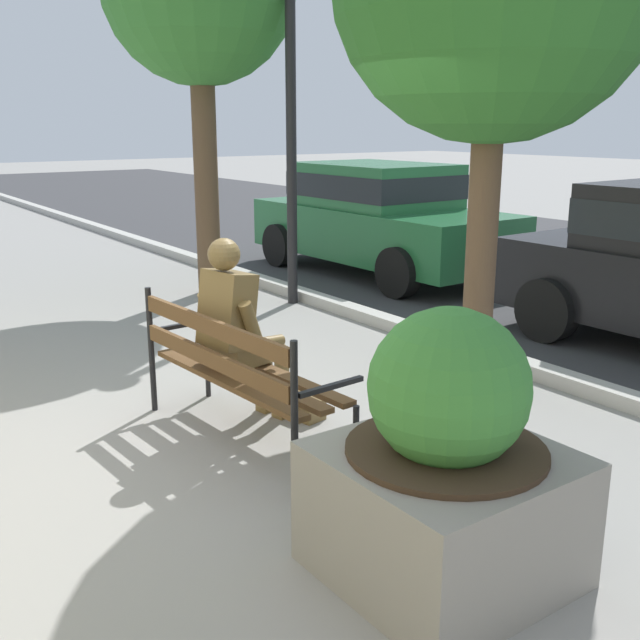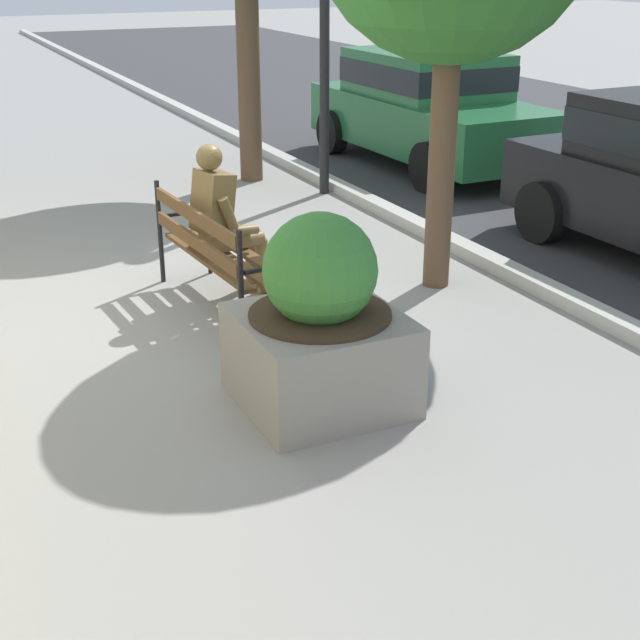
{
  "view_description": "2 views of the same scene",
  "coord_description": "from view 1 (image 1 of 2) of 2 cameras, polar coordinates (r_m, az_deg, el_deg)",
  "views": [
    {
      "loc": [
        4.21,
        -2.1,
        2.11
      ],
      "look_at": [
        0.02,
        0.86,
        0.75
      ],
      "focal_mm": 41.87,
      "sensor_mm": 36.0,
      "label": 1
    },
    {
      "loc": [
        6.81,
        -2.1,
        2.82
      ],
      "look_at": [
        1.94,
        0.21,
        0.6
      ],
      "focal_mm": 50.14,
      "sensor_mm": 36.0,
      "label": 2
    }
  ],
  "objects": [
    {
      "name": "concrete_planter",
      "position": [
        3.59,
        9.53,
        -11.01
      ],
      "size": [
        1.04,
        1.04,
        1.32
      ],
      "color": "gray",
      "rests_on": "ground"
    },
    {
      "name": "parked_car_green",
      "position": [
        10.78,
        4.44,
        8.02
      ],
      "size": [
        4.13,
        1.99,
        1.56
      ],
      "color": "#236638",
      "rests_on": "ground"
    },
    {
      "name": "bronze_statue_seated",
      "position": [
        5.24,
        -5.73,
        -1.2
      ],
      "size": [
        0.59,
        0.84,
        1.37
      ],
      "color": "brown",
      "rests_on": "ground"
    },
    {
      "name": "ground_plane",
      "position": [
        5.15,
        -8.04,
        -9.47
      ],
      "size": [
        80.0,
        80.0,
        0.0
      ],
      "primitive_type": "plane",
      "color": "gray"
    },
    {
      "name": "curb_stone",
      "position": [
        6.85,
        14.03,
        -3.04
      ],
      "size": [
        60.0,
        0.2,
        0.12
      ],
      "primitive_type": "cube",
      "color": "#B2AFA8",
      "rests_on": "ground"
    },
    {
      "name": "lamp_post",
      "position": [
        8.81,
        -2.25,
        17.69
      ],
      "size": [
        0.32,
        0.32,
        3.9
      ],
      "color": "black",
      "rests_on": "ground"
    },
    {
      "name": "park_bench",
      "position": [
        5.0,
        -6.61,
        -3.51
      ],
      "size": [
        1.83,
        0.65,
        0.95
      ],
      "color": "brown",
      "rests_on": "ground"
    }
  ]
}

